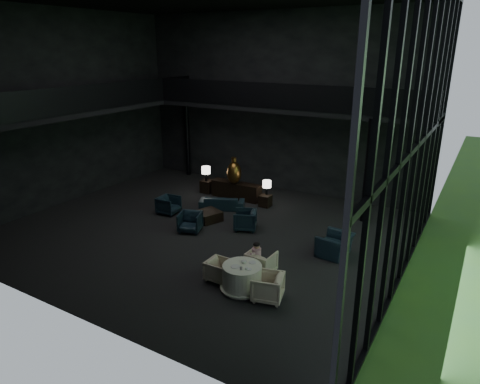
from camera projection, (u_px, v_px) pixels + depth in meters
The scene contains 34 objects.
floor at pixel (204, 231), 15.83m from camera, with size 14.00×12.00×0.02m, color black.
wall_back at pixel (277, 104), 19.43m from camera, with size 14.00×0.04×8.00m, color black.
wall_front at pixel (45, 162), 9.65m from camera, with size 14.00×0.04×8.00m, color black.
wall_left at pixel (64, 109), 17.91m from camera, with size 0.04×12.00×8.00m, color black.
curtain_wall at pixel (417, 146), 11.19m from camera, with size 0.20×12.00×8.00m, color black, non-canonical shape.
mezzanine_left at pixel (81, 111), 17.43m from camera, with size 2.00×12.00×0.25m, color black.
mezzanine_back at pixel (288, 108), 18.13m from camera, with size 12.00×2.00×0.25m, color black.
railing_left at pixel (96, 97), 16.76m from camera, with size 0.06×12.00×1.00m, color black.
railing_back at pixel (279, 96), 17.13m from camera, with size 12.00×0.06×1.00m, color black.
column_nw at pixel (187, 137), 22.24m from camera, with size 0.24×0.24×4.00m, color black.
column_ne at pixel (367, 172), 16.13m from camera, with size 0.24×0.24×4.00m, color black.
console at pixel (236, 190), 19.13m from camera, with size 2.33×0.53×0.74m, color black.
bronze_urn at pixel (234, 173), 18.70m from camera, with size 0.64×0.64×1.19m.
side_table_left at pixel (207, 186), 19.96m from camera, with size 0.53×0.53×0.58m, color black.
table_lamp_left at pixel (206, 171), 19.65m from camera, with size 0.40×0.40×0.68m.
side_table_right at pixel (265, 201), 18.19m from camera, with size 0.45×0.45×0.50m, color black.
table_lamp_right at pixel (267, 185), 18.06m from camera, with size 0.37×0.37×0.62m.
sofa at pixel (222, 201), 17.92m from camera, with size 1.66×0.49×0.65m, color #182533.
lounge_armchair_west at pixel (169, 204), 17.37m from camera, with size 0.80×0.75×0.82m, color #1B3A4C.
lounge_armchair_east at pixel (245, 218), 15.84m from camera, with size 0.84×0.79×0.87m, color #1C2B36.
lounge_armchair_south at pixel (190, 221), 15.67m from camera, with size 0.81×0.76×0.84m, color black.
window_armchair at pixel (335, 241), 13.84m from camera, with size 1.14×0.74×0.99m, color black.
coffee_table at pixel (208, 216), 16.72m from camera, with size 0.87×0.87×0.39m, color black.
dining_table at pixel (242, 279), 11.91m from camera, with size 1.24×1.24×0.75m.
dining_chair_north at pixel (261, 261), 12.76m from camera, with size 0.77×0.72×0.79m, color #BBB38C.
dining_chair_east at pixel (268, 285), 11.42m from camera, with size 0.82×0.77×0.85m, color #B9B19A.
dining_chair_west at pixel (219, 270), 12.42m from camera, with size 0.59×0.55×0.61m, color #B5B198.
child at pixel (257, 252), 12.59m from camera, with size 0.28×0.28×0.59m.
plate_a at pixel (235, 267), 11.70m from camera, with size 0.25×0.25×0.02m, color white.
plate_b at pixel (252, 262), 11.93m from camera, with size 0.21×0.21×0.01m, color white.
saucer at pixel (249, 269), 11.56m from camera, with size 0.14×0.14×0.01m, color white.
coffee_cup at pixel (246, 268), 11.55m from camera, with size 0.08×0.08×0.06m, color white.
cereal_bowl at pixel (244, 261), 11.92m from camera, with size 0.15×0.15×0.08m, color white.
cream_pot at pixel (241, 268), 11.56m from camera, with size 0.06×0.06×0.07m, color #99999E.
Camera 1 is at (8.55, -11.81, 6.46)m, focal length 32.00 mm.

